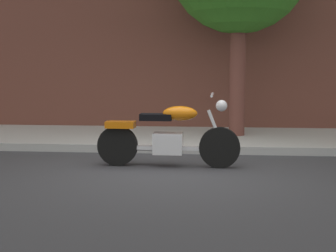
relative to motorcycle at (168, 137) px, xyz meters
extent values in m
plane|color=#38383D|center=(0.08, -0.30, -0.46)|extent=(60.00, 60.00, 0.00)
cube|color=#ACACAC|center=(0.08, 2.47, -0.39)|extent=(19.00, 2.75, 0.14)
cylinder|color=black|center=(0.78, -0.02, -0.15)|extent=(0.61, 0.12, 0.61)
cylinder|color=black|center=(-0.77, 0.01, -0.15)|extent=(0.61, 0.12, 0.61)
cube|color=silver|center=(0.00, -0.01, -0.10)|extent=(0.44, 0.29, 0.32)
cube|color=silver|center=(0.00, -0.01, -0.17)|extent=(1.40, 0.10, 0.06)
ellipsoid|color=#D1660C|center=(0.18, -0.01, 0.36)|extent=(0.52, 0.27, 0.22)
cube|color=black|center=(-0.18, 0.00, 0.30)|extent=(0.48, 0.25, 0.10)
cube|color=#D1660C|center=(-0.72, 0.01, 0.18)|extent=(0.44, 0.25, 0.10)
cylinder|color=silver|center=(0.72, -0.02, 0.13)|extent=(0.27, 0.05, 0.58)
cylinder|color=silver|center=(0.66, -0.02, 0.64)|extent=(0.05, 0.70, 0.04)
sphere|color=silver|center=(0.80, -0.02, 0.48)|extent=(0.17, 0.17, 0.17)
cylinder|color=silver|center=(-0.25, 0.16, -0.20)|extent=(0.80, 0.10, 0.09)
cylinder|color=brown|center=(1.14, 2.56, 0.92)|extent=(0.31, 0.31, 2.75)
camera|label=1|loc=(0.69, -7.40, 1.06)|focal=53.37mm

